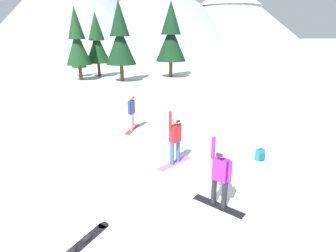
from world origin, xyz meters
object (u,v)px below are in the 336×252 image
Objects in this scene: loose_snowboard_far_spare at (79,247)px; snowboarder_midground at (175,139)px; backpack_teal at (260,155)px; pine_tree_twin at (97,42)px; snowboarder_foreground at (220,176)px; snowboarder_background at (132,112)px; pine_tree_broad at (78,54)px; pine_tree_tall at (120,38)px; pine_tree_leaning at (171,37)px; pine_tree_slender at (77,41)px.

snowboarder_midground is at bearing 64.06° from loose_snowboard_far_spare.
backpack_teal is 0.07× the size of pine_tree_twin.
snowboarder_foreground is 4.24× the size of backpack_teal.
pine_tree_broad is at bearing 117.41° from snowboarder_background.
snowboarder_background is 0.39× the size of pine_tree_broad.
snowboarder_midground is at bearing -66.84° from pine_tree_twin.
snowboarder_background is 3.75× the size of backpack_teal.
backpack_teal is at bearing -55.12° from pine_tree_broad.
pine_tree_broad reaches higher than loose_snowboard_far_spare.
loose_snowboard_far_spare is 0.23× the size of pine_tree_tall.
pine_tree_tall reaches higher than loose_snowboard_far_spare.
pine_tree_broad is at bearing 110.20° from loose_snowboard_far_spare.
loose_snowboard_far_spare is 26.25m from pine_tree_leaning.
snowboarder_background is at bearing 121.59° from snowboarder_midground.
backpack_teal is at bearing 56.80° from snowboarder_foreground.
backpack_teal is at bearing -63.05° from pine_tree_tall.
pine_tree_twin is 0.87× the size of pine_tree_leaning.
loose_snowboard_far_spare is (0.19, -7.90, -0.91)m from snowboarder_background.
backpack_teal is at bearing -30.48° from snowboarder_background.
snowboarder_background is 19.68m from pine_tree_twin.
snowboarder_foreground is at bearing -84.62° from pine_tree_leaning.
pine_tree_tall is at bearing 108.91° from snowboarder_foreground.
pine_tree_leaning is (8.31, -0.18, 0.58)m from pine_tree_twin.
pine_tree_slender is at bearing 126.50° from backpack_teal.
pine_tree_leaning is at bearing 86.06° from snowboarder_background.
pine_tree_leaning is (1.24, 17.96, 3.46)m from snowboarder_background.
snowboarder_midground is at bearing -172.29° from backpack_teal.
snowboarder_midground is 0.28× the size of pine_tree_slender.
pine_tree_twin reaches higher than backpack_teal.
pine_tree_twin reaches higher than snowboarder_foreground.
pine_tree_slender reaches higher than backpack_teal.
snowboarder_background is at bearing 91.35° from loose_snowboard_far_spare.
pine_tree_twin is at bearing 178.76° from pine_tree_leaning.
loose_snowboard_far_spare is (-3.33, -1.68, -0.92)m from snowboarder_foreground.
snowboarder_foreground is 27.53m from pine_tree_broad.
pine_tree_leaning reaches higher than loose_snowboard_far_spare.
pine_tree_slender is at bearing -111.70° from pine_tree_twin.
pine_tree_leaning reaches higher than pine_tree_twin.
snowboarder_background is at bearing -61.73° from pine_tree_slender.
backpack_teal is 0.06× the size of pine_tree_leaning.
snowboarder_foreground is 0.44× the size of pine_tree_broad.
backpack_teal is (3.22, 0.44, -0.76)m from snowboarder_midground.
pine_tree_leaning is (9.45, 2.68, 0.42)m from pine_tree_slender.
snowboarder_background reaches higher than loose_snowboard_far_spare.
snowboarder_midground is 21.84m from pine_tree_slender.
pine_tree_slender is 1.04× the size of pine_tree_twin.
pine_tree_twin is (-7.08, 18.14, 2.88)m from snowboarder_background.
snowboarder_background is 7.95m from loose_snowboard_far_spare.
snowboarder_midground is 4.36× the size of backpack_teal.
pine_tree_leaning is at bearing 32.90° from pine_tree_tall.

